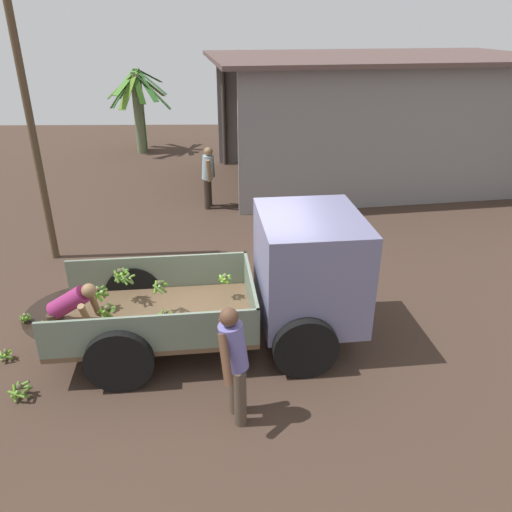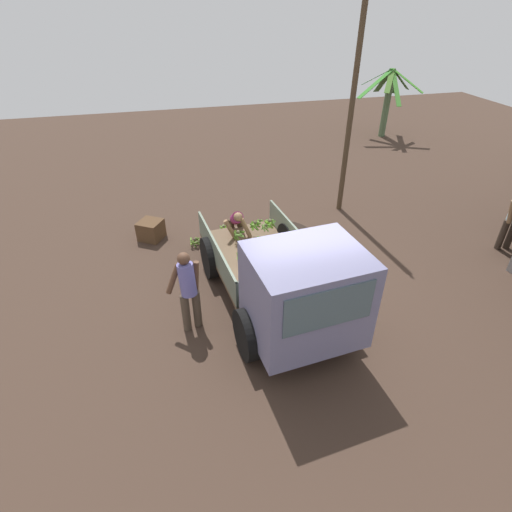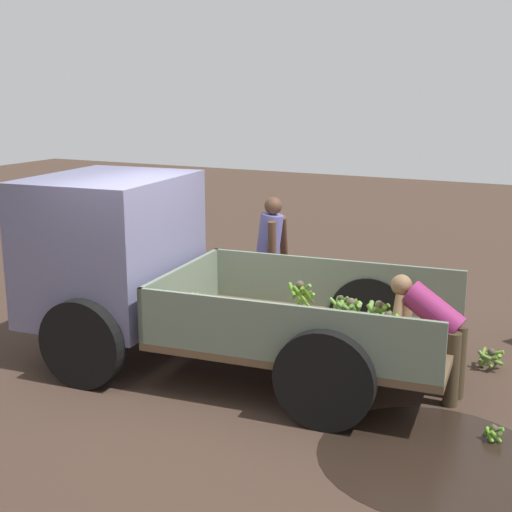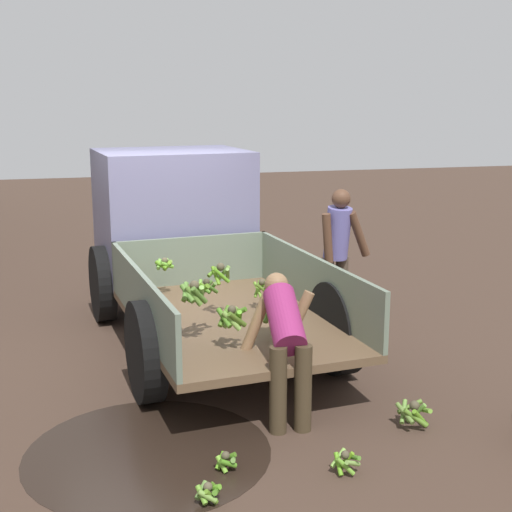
{
  "view_description": "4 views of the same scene",
  "coord_description": "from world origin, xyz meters",
  "px_view_note": "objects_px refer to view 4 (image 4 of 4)",
  "views": [
    {
      "loc": [
        0.23,
        -7.28,
        4.8
      ],
      "look_at": [
        0.36,
        -0.18,
        1.4
      ],
      "focal_mm": 35.0,
      "sensor_mm": 36.0,
      "label": 1
    },
    {
      "loc": [
        6.1,
        -2.45,
        5.59
      ],
      "look_at": [
        -0.23,
        -0.83,
        1.27
      ],
      "focal_mm": 28.0,
      "sensor_mm": 36.0,
      "label": 2
    },
    {
      "loc": [
        -3.94,
        6.16,
        3.13
      ],
      "look_at": [
        -0.22,
        -1.29,
        1.13
      ],
      "focal_mm": 50.0,
      "sensor_mm": 36.0,
      "label": 3
    },
    {
      "loc": [
        -8.11,
        1.0,
        2.8
      ],
      "look_at": [
        -0.04,
        -1.15,
        0.94
      ],
      "focal_mm": 50.0,
      "sensor_mm": 36.0,
      "label": 4
    }
  ],
  "objects_px": {
    "banana_bunch_on_ground_0": "(208,492)",
    "banana_bunch_on_ground_3": "(226,460)",
    "person_foreground_visitor": "(337,249)",
    "cargo_truck": "(182,232)",
    "banana_bunch_on_ground_2": "(414,412)",
    "banana_bunch_on_ground_1": "(346,460)",
    "person_worker_loading": "(285,338)"
  },
  "relations": [
    {
      "from": "cargo_truck",
      "to": "person_foreground_visitor",
      "type": "xyz_separation_m",
      "value": [
        -0.69,
        -1.85,
        -0.18
      ]
    },
    {
      "from": "banana_bunch_on_ground_0",
      "to": "banana_bunch_on_ground_1",
      "type": "xyz_separation_m",
      "value": [
        0.14,
        -1.09,
        0.02
      ]
    },
    {
      "from": "person_foreground_visitor",
      "to": "banana_bunch_on_ground_3",
      "type": "xyz_separation_m",
      "value": [
        -3.28,
        2.16,
        -0.86
      ]
    },
    {
      "from": "person_foreground_visitor",
      "to": "banana_bunch_on_ground_3",
      "type": "distance_m",
      "value": 4.02
    },
    {
      "from": "cargo_truck",
      "to": "banana_bunch_on_ground_0",
      "type": "height_order",
      "value": "cargo_truck"
    },
    {
      "from": "banana_bunch_on_ground_0",
      "to": "banana_bunch_on_ground_3",
      "type": "distance_m",
      "value": 0.47
    },
    {
      "from": "banana_bunch_on_ground_1",
      "to": "cargo_truck",
      "type": "bearing_deg",
      "value": 7.38
    },
    {
      "from": "person_foreground_visitor",
      "to": "banana_bunch_on_ground_2",
      "type": "height_order",
      "value": "person_foreground_visitor"
    },
    {
      "from": "cargo_truck",
      "to": "banana_bunch_on_ground_2",
      "type": "height_order",
      "value": "cargo_truck"
    },
    {
      "from": "cargo_truck",
      "to": "banana_bunch_on_ground_1",
      "type": "relative_size",
      "value": 20.85
    },
    {
      "from": "person_foreground_visitor",
      "to": "cargo_truck",
      "type": "bearing_deg",
      "value": -128.07
    },
    {
      "from": "person_worker_loading",
      "to": "banana_bunch_on_ground_3",
      "type": "height_order",
      "value": "person_worker_loading"
    },
    {
      "from": "banana_bunch_on_ground_2",
      "to": "banana_bunch_on_ground_3",
      "type": "bearing_deg",
      "value": 99.71
    },
    {
      "from": "person_foreground_visitor",
      "to": "person_worker_loading",
      "type": "distance_m",
      "value": 2.94
    },
    {
      "from": "person_worker_loading",
      "to": "banana_bunch_on_ground_3",
      "type": "xyz_separation_m",
      "value": [
        -0.74,
        0.69,
        -0.67
      ]
    },
    {
      "from": "banana_bunch_on_ground_1",
      "to": "banana_bunch_on_ground_3",
      "type": "height_order",
      "value": "banana_bunch_on_ground_1"
    },
    {
      "from": "banana_bunch_on_ground_1",
      "to": "banana_bunch_on_ground_2",
      "type": "distance_m",
      "value": 1.04
    },
    {
      "from": "cargo_truck",
      "to": "person_foreground_visitor",
      "type": "bearing_deg",
      "value": -116.05
    },
    {
      "from": "cargo_truck",
      "to": "person_foreground_visitor",
      "type": "distance_m",
      "value": 1.98
    },
    {
      "from": "person_worker_loading",
      "to": "banana_bunch_on_ground_1",
      "type": "height_order",
      "value": "person_worker_loading"
    },
    {
      "from": "cargo_truck",
      "to": "banana_bunch_on_ground_3",
      "type": "distance_m",
      "value": 4.12
    },
    {
      "from": "banana_bunch_on_ground_3",
      "to": "banana_bunch_on_ground_1",
      "type": "bearing_deg",
      "value": -107.93
    },
    {
      "from": "person_foreground_visitor",
      "to": "banana_bunch_on_ground_2",
      "type": "bearing_deg",
      "value": -25.85
    },
    {
      "from": "person_worker_loading",
      "to": "banana_bunch_on_ground_2",
      "type": "relative_size",
      "value": 4.28
    },
    {
      "from": "cargo_truck",
      "to": "banana_bunch_on_ground_2",
      "type": "relative_size",
      "value": 16.7
    },
    {
      "from": "banana_bunch_on_ground_1",
      "to": "banana_bunch_on_ground_2",
      "type": "height_order",
      "value": "banana_bunch_on_ground_2"
    },
    {
      "from": "person_worker_loading",
      "to": "banana_bunch_on_ground_0",
      "type": "distance_m",
      "value": 1.62
    },
    {
      "from": "person_worker_loading",
      "to": "banana_bunch_on_ground_1",
      "type": "relative_size",
      "value": 5.35
    },
    {
      "from": "cargo_truck",
      "to": "banana_bunch_on_ground_1",
      "type": "xyz_separation_m",
      "value": [
        -4.25,
        -0.55,
        -1.02
      ]
    },
    {
      "from": "person_worker_loading",
      "to": "banana_bunch_on_ground_1",
      "type": "xyz_separation_m",
      "value": [
        -1.02,
        -0.17,
        -0.65
      ]
    },
    {
      "from": "banana_bunch_on_ground_1",
      "to": "banana_bunch_on_ground_3",
      "type": "xyz_separation_m",
      "value": [
        0.28,
        0.87,
        -0.02
      ]
    },
    {
      "from": "cargo_truck",
      "to": "banana_bunch_on_ground_0",
      "type": "bearing_deg",
      "value": 167.48
    }
  ]
}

